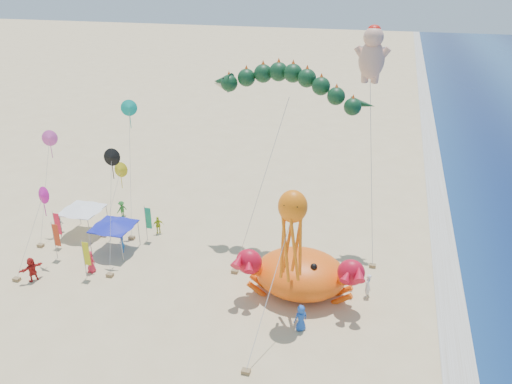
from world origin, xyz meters
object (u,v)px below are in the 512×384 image
at_px(cherub_kite, 372,54).
at_px(octopus_kite, 292,229).
at_px(canopy_white, 82,208).
at_px(crab_inflatable, 300,273).
at_px(dragon_kite, 287,89).
at_px(canopy_blue, 113,224).

height_order(cherub_kite, octopus_kite, cherub_kite).
height_order(cherub_kite, canopy_white, cherub_kite).
bearing_deg(crab_inflatable, cherub_kite, 71.10).
distance_m(crab_inflatable, dragon_kite, 13.28).
height_order(dragon_kite, octopus_kite, dragon_kite).
height_order(crab_inflatable, canopy_white, crab_inflatable).
distance_m(crab_inflatable, canopy_blue, 15.51).
xyz_separation_m(crab_inflatable, canopy_white, (-19.47, 3.54, 0.78)).
height_order(dragon_kite, canopy_white, dragon_kite).
xyz_separation_m(crab_inflatable, cherub_kite, (3.06, 8.94, 13.64)).
bearing_deg(canopy_blue, canopy_white, 155.10).
distance_m(dragon_kite, canopy_white, 20.00).
distance_m(crab_inflatable, cherub_kite, 16.59).
xyz_separation_m(dragon_kite, canopy_blue, (-12.73, -4.97, -10.42)).
relative_size(dragon_kite, canopy_blue, 4.30).
bearing_deg(cherub_kite, canopy_blue, -158.45).
distance_m(octopus_kite, canopy_blue, 16.30).
xyz_separation_m(cherub_kite, canopy_white, (-22.53, -5.40, -12.86)).
bearing_deg(octopus_kite, canopy_blue, 164.36).
bearing_deg(crab_inflatable, octopus_kite, -94.33).
bearing_deg(octopus_kite, dragon_kite, 105.02).
relative_size(dragon_kite, octopus_kite, 1.57).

